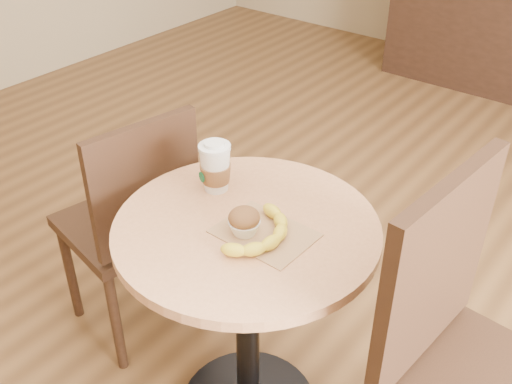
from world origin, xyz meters
TOP-DOWN VIEW (x-y plane):
  - cafe_table at (-0.06, 0.01)m, footprint 0.70×0.70m
  - chair_left at (-0.58, 0.06)m, footprint 0.46×0.46m
  - chair_right at (0.56, 0.07)m, footprint 0.50×0.50m
  - kraft_bag at (0.01, 0.01)m, footprint 0.24×0.19m
  - coffee_cup at (-0.23, 0.09)m, footprint 0.09×0.09m
  - muffin at (-0.03, -0.02)m, footprint 0.08×0.08m
  - banana at (0.02, -0.01)m, footprint 0.15×0.26m

SIDE VIEW (x-z plane):
  - chair_left at x=-0.58m, z-range 0.04..0.94m
  - cafe_table at x=-0.06m, z-range 0.16..0.91m
  - chair_right at x=0.56m, z-range 0.05..1.10m
  - kraft_bag at x=0.01m, z-range 0.75..0.75m
  - banana at x=0.02m, z-range 0.75..0.79m
  - muffin at x=-0.03m, z-range 0.75..0.83m
  - coffee_cup at x=-0.23m, z-range 0.74..0.89m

